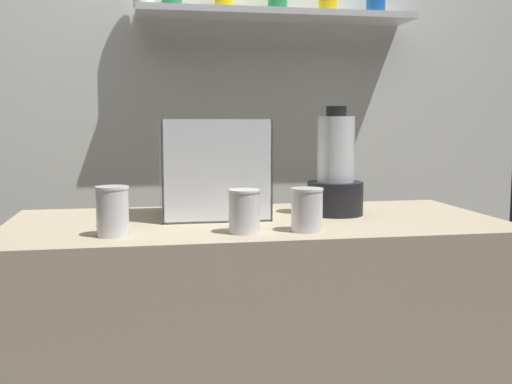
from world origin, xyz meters
TOP-DOWN VIEW (x-y plane):
  - counter at (0.00, 0.00)m, footprint 1.40×0.64m
  - back_wall_unit at (0.00, 0.77)m, footprint 2.60×0.24m
  - carrot_display_bin at (-0.11, 0.08)m, footprint 0.31×0.24m
  - blender_pitcher at (0.25, 0.05)m, footprint 0.17×0.17m
  - juice_cup_beet_far_left at (-0.39, -0.18)m, footprint 0.08×0.08m
  - juice_cup_carrot_left at (-0.07, -0.20)m, footprint 0.08×0.08m
  - juice_cup_carrot_middle at (0.09, -0.21)m, footprint 0.08×0.08m

SIDE VIEW (x-z plane):
  - counter at x=0.00m, z-range 0.00..0.90m
  - juice_cup_carrot_middle at x=0.09m, z-range 0.89..1.00m
  - juice_cup_carrot_left at x=-0.07m, z-range 0.89..1.01m
  - juice_cup_beet_far_left at x=-0.39m, z-range 0.90..1.02m
  - carrot_display_bin at x=-0.11m, z-range 0.85..1.14m
  - blender_pitcher at x=0.25m, z-range 0.86..1.18m
  - back_wall_unit at x=0.00m, z-range 0.01..2.51m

